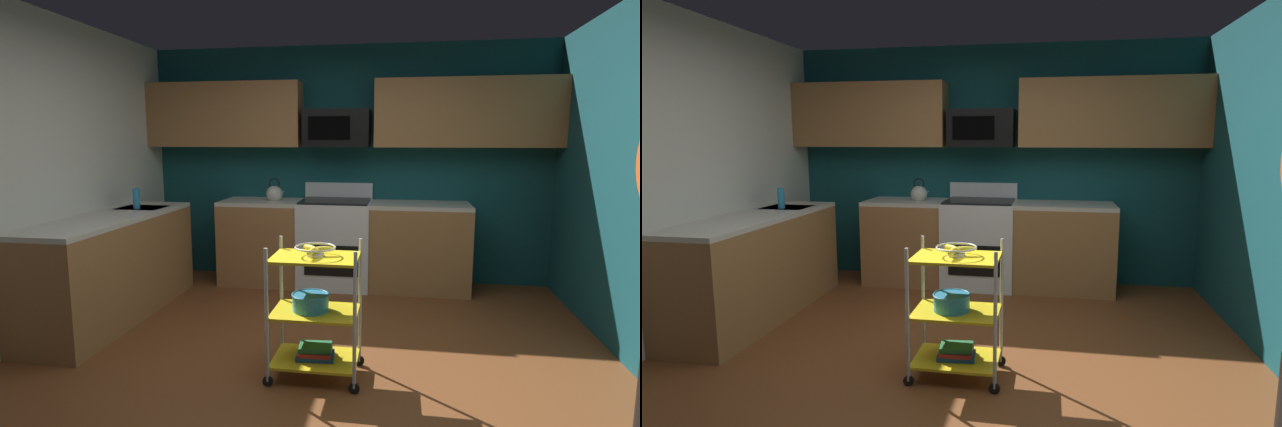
% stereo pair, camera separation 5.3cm
% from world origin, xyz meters
% --- Properties ---
extents(floor, '(4.40, 4.80, 0.04)m').
position_xyz_m(floor, '(0.00, 0.00, -0.02)').
color(floor, brown).
rests_on(floor, ground).
extents(wall_back, '(4.52, 0.06, 2.60)m').
position_xyz_m(wall_back, '(0.00, 2.43, 1.30)').
color(wall_back, '#14474C').
rests_on(wall_back, ground).
extents(wall_left, '(0.06, 4.80, 2.60)m').
position_xyz_m(wall_left, '(-2.23, 0.00, 1.30)').
color(wall_left, silver).
rests_on(wall_left, ground).
extents(counter_run, '(3.53, 2.57, 0.92)m').
position_xyz_m(counter_run, '(-0.82, 1.55, 0.46)').
color(counter_run, '#9E6B3D').
rests_on(counter_run, ground).
extents(oven_range, '(0.76, 0.65, 1.10)m').
position_xyz_m(oven_range, '(-0.08, 2.10, 0.48)').
color(oven_range, white).
rests_on(oven_range, ground).
extents(upper_cabinets, '(4.40, 0.33, 0.70)m').
position_xyz_m(upper_cabinets, '(0.02, 2.23, 1.85)').
color(upper_cabinets, '#9E6B3D').
extents(microwave, '(0.70, 0.39, 0.40)m').
position_xyz_m(microwave, '(-0.08, 2.21, 1.70)').
color(microwave, black).
extents(rolling_cart, '(0.63, 0.42, 0.91)m').
position_xyz_m(rolling_cart, '(0.07, 0.00, 0.45)').
color(rolling_cart, silver).
rests_on(rolling_cart, ground).
extents(fruit_bowl, '(0.27, 0.27, 0.07)m').
position_xyz_m(fruit_bowl, '(0.07, 0.00, 0.88)').
color(fruit_bowl, silver).
rests_on(fruit_bowl, rolling_cart).
extents(mixing_bowl_large, '(0.25, 0.25, 0.11)m').
position_xyz_m(mixing_bowl_large, '(0.04, 0.00, 0.52)').
color(mixing_bowl_large, '#338CBF').
rests_on(mixing_bowl_large, rolling_cart).
extents(book_stack, '(0.26, 0.19, 0.09)m').
position_xyz_m(book_stack, '(0.07, 0.00, 0.17)').
color(book_stack, '#1E4C8C').
rests_on(book_stack, rolling_cart).
extents(kettle, '(0.21, 0.18, 0.26)m').
position_xyz_m(kettle, '(-0.75, 2.10, 1.00)').
color(kettle, beige).
rests_on(kettle, counter_run).
extents(dish_soap_bottle, '(0.06, 0.06, 0.20)m').
position_xyz_m(dish_soap_bottle, '(-1.90, 1.25, 1.02)').
color(dish_soap_bottle, '#2D8CBF').
rests_on(dish_soap_bottle, counter_run).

